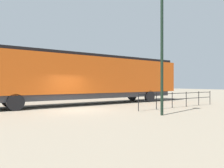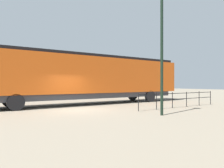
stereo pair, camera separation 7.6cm
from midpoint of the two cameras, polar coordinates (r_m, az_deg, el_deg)
The scene contains 4 objects.
ground_plane at distance 14.40m, azimuth -9.32°, elevation -6.94°, with size 120.00×120.00×0.00m, color gray.
locomotive at distance 18.49m, azimuth -4.79°, elevation 1.94°, with size 2.93×18.73×4.21m.
lamp_post at distance 12.50m, azimuth 13.49°, elevation 15.90°, with size 0.55×0.55×7.27m.
platform_fence at distance 16.51m, azimuth 17.96°, elevation -3.49°, with size 0.05×8.15×1.14m.
Camera 2 is at (13.01, -5.95, 1.74)m, focal length 33.80 mm.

